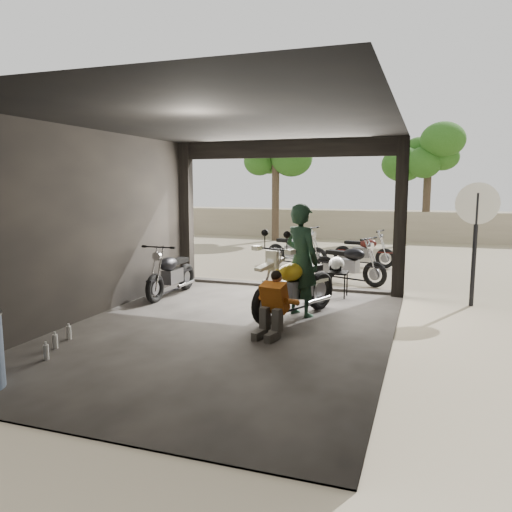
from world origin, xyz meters
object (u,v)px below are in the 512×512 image
Objects in this scene: outside_bike_a at (296,247)px; stool at (338,275)px; outside_bike_b at (364,248)px; main_bike at (295,281)px; sign_post at (476,224)px; left_bike at (171,270)px; mechanic at (271,307)px; rider at (301,261)px; outside_bike_c at (349,260)px; helmet at (337,264)px.

stool is at bearing -136.94° from outside_bike_a.
outside_bike_a is 1.89m from outside_bike_b.
sign_post is at bearing 56.30° from main_bike.
stool is (-0.01, -4.11, -0.06)m from outside_bike_b.
left_bike is 6.05m from outside_bike_b.
mechanic is 4.46m from sign_post.
rider reaches higher than main_bike.
rider is at bearing -102.37° from stool.
outside_bike_c is (1.76, -1.95, -0.01)m from outside_bike_a.
rider reaches higher than helmet.
rider is (2.88, -0.64, 0.43)m from left_bike.
outside_bike_a reaches higher than helmet.
outside_bike_a reaches higher than stool.
left_bike is 0.99× the size of outside_bike_c.
outside_bike_c is at bearing 127.37° from sign_post.
stool is (0.00, -1.51, -0.09)m from outside_bike_c.
rider is 1.75m from stool.
main_bike is at bearing 99.29° from mechanic.
rider is (0.07, 0.12, 0.34)m from main_bike.
rider reaches higher than outside_bike_b.
main_bike is 5.38m from outside_bike_a.
outside_bike_a is at bearing -43.88° from rider.
mechanic is at bearing -96.31° from helmet.
outside_bike_b is at bearing 98.29° from sign_post.
outside_bike_a is (-1.34, 5.21, -0.08)m from main_bike.
mechanic is (2.77, -2.01, -0.07)m from left_bike.
outside_bike_c is 4.54m from mechanic.
rider is 1.72m from helmet.
helmet is (0.39, 1.78, 0.04)m from main_bike.
main_bike is 1.99× the size of mechanic.
sign_post is at bearing 11.93° from left_bike.
outside_bike_c is 0.71× the size of sign_post.
sign_post reaches higher than helmet.
mechanic is 0.42× the size of sign_post.
mechanic is (1.29, -6.46, -0.08)m from outside_bike_a.
outside_bike_a is 3.88m from stool.
rider is at bearing -173.08° from outside_bike_b.
left_bike is 4.69m from outside_bike_a.
helmet is at bearing 101.38° from main_bike.
left_bike is 3.42m from mechanic.
rider is 3.65× the size of stool.
left_bike is at bearing 167.24° from sign_post.
outside_bike_c is 3.04m from sign_post.
mechanic is (-0.47, -4.52, -0.07)m from outside_bike_c.
outside_bike_b is (3.24, 5.11, -0.03)m from left_bike.
outside_bike_c is at bearing 38.62° from left_bike.
main_bike is 0.83× the size of sign_post.
mechanic is (-0.04, -1.26, -0.16)m from main_bike.
left_bike is at bearing 18.20° from rider.
rider is (1.41, -5.09, 0.41)m from outside_bike_a.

